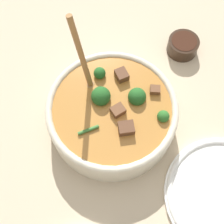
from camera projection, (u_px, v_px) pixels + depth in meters
name	position (u px, v px, depth m)	size (l,w,h in m)	color
ground_plane	(112.00, 121.00, 0.74)	(4.00, 4.00, 0.00)	#C6B293
stew_bowl	(112.00, 113.00, 0.70)	(0.29, 0.29, 0.26)	beige
condiment_bowl	(184.00, 46.00, 0.81)	(0.08, 0.08, 0.04)	black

